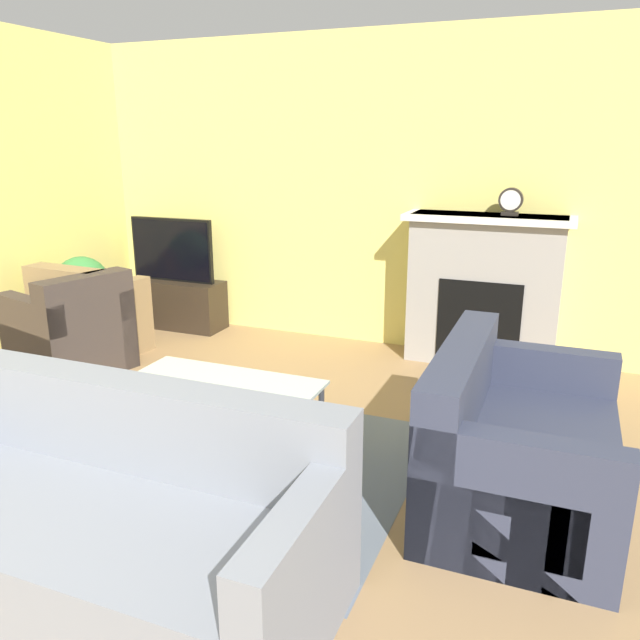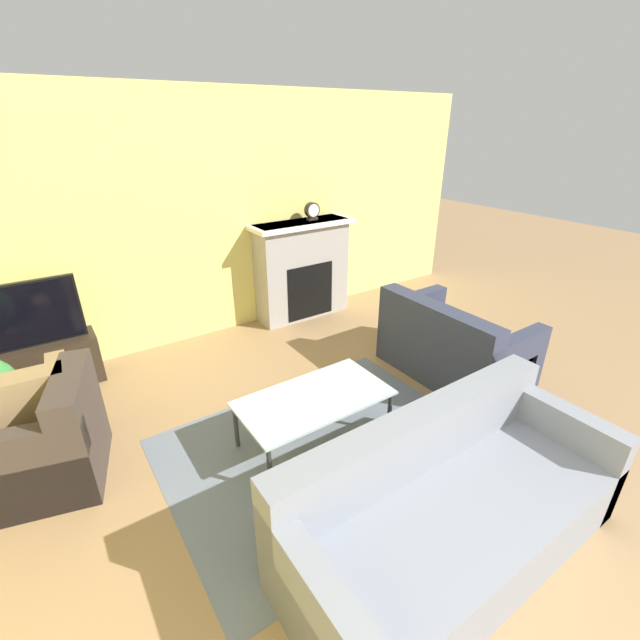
{
  "view_description": "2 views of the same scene",
  "coord_description": "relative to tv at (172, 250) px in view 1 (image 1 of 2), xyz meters",
  "views": [
    {
      "loc": [
        1.87,
        -0.39,
        1.82
      ],
      "look_at": [
        0.39,
        3.29,
        0.67
      ],
      "focal_mm": 35.0,
      "sensor_mm": 36.0,
      "label": 1
    },
    {
      "loc": [
        -1.49,
        0.29,
        2.37
      ],
      "look_at": [
        0.54,
        3.27,
        0.67
      ],
      "focal_mm": 24.0,
      "sensor_mm": 36.0,
      "label": 2
    }
  ],
  "objects": [
    {
      "name": "wall_back",
      "position": [
        1.71,
        0.29,
        0.57
      ],
      "size": [
        7.89,
        0.06,
        2.7
      ],
      "color": "#EADB72",
      "rests_on": "ground_plane"
    },
    {
      "name": "area_rug",
      "position": [
        1.73,
        -2.2,
        -0.78
      ],
      "size": [
        2.38,
        1.83,
        0.0
      ],
      "color": "slate",
      "rests_on": "ground_plane"
    },
    {
      "name": "fireplace",
      "position": [
        2.97,
        0.07,
        -0.13
      ],
      "size": [
        1.32,
        0.43,
        1.24
      ],
      "color": "#9E9993",
      "rests_on": "ground_plane"
    },
    {
      "name": "tv_stand",
      "position": [
        0.0,
        0.0,
        -0.54
      ],
      "size": [
        0.99,
        0.36,
        0.47
      ],
      "color": "#2D2319",
      "rests_on": "ground_plane"
    },
    {
      "name": "tv",
      "position": [
        0.0,
        0.0,
        0.0
      ],
      "size": [
        0.88,
        0.06,
        0.61
      ],
      "color": "black",
      "rests_on": "tv_stand"
    },
    {
      "name": "couch_sectional",
      "position": [
        1.85,
        -3.31,
        -0.49
      ],
      "size": [
        2.11,
        0.88,
        0.82
      ],
      "color": "gray",
      "rests_on": "ground_plane"
    },
    {
      "name": "couch_loveseat",
      "position": [
        3.43,
        -2.0,
        -0.49
      ],
      "size": [
        0.88,
        1.36,
        0.82
      ],
      "rotation": [
        0.0,
        0.0,
        1.57
      ],
      "color": "#33384C",
      "rests_on": "ground_plane"
    },
    {
      "name": "armchair_by_window",
      "position": [
        -0.05,
        -1.35,
        -0.47
      ],
      "size": [
        0.92,
        0.92,
        0.82
      ],
      "rotation": [
        0.0,
        0.0,
        -1.83
      ],
      "color": "#3D332D",
      "rests_on": "ground_plane"
    },
    {
      "name": "armchair_accent",
      "position": [
        -0.17,
        -1.01,
        -0.47
      ],
      "size": [
        0.76,
        0.76,
        0.82
      ],
      "rotation": [
        0.0,
        0.0,
        3.08
      ],
      "color": "#8C704C",
      "rests_on": "ground_plane"
    },
    {
      "name": "coffee_table",
      "position": [
        1.73,
        -2.06,
        -0.4
      ],
      "size": [
        1.18,
        0.63,
        0.41
      ],
      "color": "#333338",
      "rests_on": "ground_plane"
    },
    {
      "name": "potted_plant",
      "position": [
        -0.35,
        -0.87,
        -0.26
      ],
      "size": [
        0.47,
        0.47,
        0.84
      ],
      "color": "#47474C",
      "rests_on": "ground_plane"
    },
    {
      "name": "mantel_clock",
      "position": [
        3.13,
        0.08,
        0.57
      ],
      "size": [
        0.18,
        0.07,
        0.21
      ],
      "color": "#28231E",
      "rests_on": "fireplace"
    }
  ]
}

